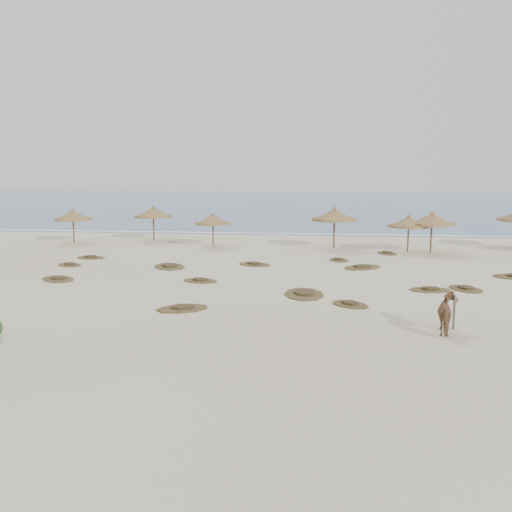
% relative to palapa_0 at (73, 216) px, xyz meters
% --- Properties ---
extents(ground, '(160.00, 160.00, 0.00)m').
position_rel_palapa_0_xyz_m(ground, '(17.23, -17.79, -2.09)').
color(ground, beige).
rests_on(ground, ground).
extents(ocean, '(200.00, 100.00, 0.01)m').
position_rel_palapa_0_xyz_m(ocean, '(17.23, 57.21, -2.08)').
color(ocean, '#2D5A88').
rests_on(ocean, ground).
extents(foam_line, '(70.00, 0.60, 0.01)m').
position_rel_palapa_0_xyz_m(foam_line, '(17.23, 8.21, -2.08)').
color(foam_line, white).
rests_on(foam_line, ground).
extents(palapa_0, '(3.80, 3.80, 2.69)m').
position_rel_palapa_0_xyz_m(palapa_0, '(0.00, 0.00, 0.00)').
color(palapa_0, brown).
rests_on(palapa_0, ground).
extents(palapa_1, '(3.88, 3.88, 2.82)m').
position_rel_palapa_0_xyz_m(palapa_1, '(5.70, 2.36, 0.10)').
color(palapa_1, brown).
rests_on(palapa_1, ground).
extents(palapa_2, '(2.76, 2.76, 2.51)m').
position_rel_palapa_0_xyz_m(palapa_2, '(11.22, -0.79, -0.14)').
color(palapa_2, brown).
rests_on(palapa_2, ground).
extents(palapa_3, '(3.66, 3.66, 3.06)m').
position_rel_palapa_0_xyz_m(palapa_3, '(20.11, -0.80, 0.29)').
color(palapa_3, brown).
rests_on(palapa_3, ground).
extents(palapa_4, '(3.84, 3.84, 2.88)m').
position_rel_palapa_0_xyz_m(palapa_4, '(26.71, -2.04, 0.15)').
color(palapa_4, brown).
rests_on(palapa_4, ground).
extents(palapa_5, '(3.48, 3.48, 2.64)m').
position_rel_palapa_0_xyz_m(palapa_5, '(25.16, -2.09, -0.04)').
color(palapa_5, brown).
rests_on(palapa_5, ground).
extents(horse, '(0.91, 1.71, 1.39)m').
position_rel_palapa_0_xyz_m(horse, '(23.81, -22.25, -1.39)').
color(horse, brown).
rests_on(horse, ground).
extents(fence_post_near, '(0.12, 0.12, 1.21)m').
position_rel_palapa_0_xyz_m(fence_post_near, '(24.11, -21.68, -1.48)').
color(fence_post_near, '#6A624F').
rests_on(fence_post_near, ground).
extents(scrub_0, '(2.60, 2.54, 0.16)m').
position_rel_palapa_0_xyz_m(scrub_0, '(5.84, -14.63, -2.03)').
color(scrub_0, brown).
rests_on(scrub_0, ground).
extents(scrub_1, '(2.73, 3.13, 0.16)m').
position_rel_palapa_0_xyz_m(scrub_1, '(10.50, -10.17, -2.03)').
color(scrub_1, brown).
rests_on(scrub_1, ground).
extents(scrub_2, '(2.12, 1.69, 0.16)m').
position_rel_palapa_0_xyz_m(scrub_2, '(13.23, -14.18, -2.03)').
color(scrub_2, brown).
rests_on(scrub_2, ground).
extents(scrub_3, '(2.93, 2.89, 0.16)m').
position_rel_palapa_0_xyz_m(scrub_3, '(21.67, -9.06, -2.03)').
color(scrub_3, brown).
rests_on(scrub_3, ground).
extents(scrub_4, '(1.96, 2.31, 0.16)m').
position_rel_palapa_0_xyz_m(scrub_4, '(26.17, -14.59, -2.03)').
color(scrub_4, brown).
rests_on(scrub_4, ground).
extents(scrub_6, '(2.23, 1.74, 0.16)m').
position_rel_palapa_0_xyz_m(scrub_6, '(4.54, -7.43, -2.03)').
color(scrub_6, brown).
rests_on(scrub_6, ground).
extents(scrub_7, '(1.52, 1.95, 0.16)m').
position_rel_palapa_0_xyz_m(scrub_7, '(20.37, -6.50, -2.03)').
color(scrub_7, brown).
rests_on(scrub_7, ground).
extents(scrub_8, '(2.07, 1.92, 0.16)m').
position_rel_palapa_0_xyz_m(scrub_8, '(4.45, -10.33, -2.03)').
color(scrub_8, brown).
rests_on(scrub_8, ground).
extents(scrub_9, '(2.08, 2.93, 0.16)m').
position_rel_palapa_0_xyz_m(scrub_9, '(18.61, -16.69, -2.03)').
color(scrub_9, brown).
rests_on(scrub_9, ground).
extents(scrub_10, '(1.76, 2.13, 0.16)m').
position_rel_palapa_0_xyz_m(scrub_10, '(23.69, -3.16, -2.03)').
color(scrub_10, brown).
rests_on(scrub_10, ground).
extents(scrub_11, '(2.56, 2.25, 0.16)m').
position_rel_palapa_0_xyz_m(scrub_11, '(13.80, -20.02, -2.03)').
color(scrub_11, brown).
rests_on(scrub_11, ground).
extents(scrub_12, '(2.08, 2.07, 0.16)m').
position_rel_palapa_0_xyz_m(scrub_12, '(20.61, -18.46, -2.03)').
color(scrub_12, brown).
rests_on(scrub_12, ground).
extents(scrub_13, '(2.51, 2.23, 0.16)m').
position_rel_palapa_0_xyz_m(scrub_13, '(15.32, -8.79, -2.03)').
color(scrub_13, brown).
rests_on(scrub_13, ground).
extents(scrub_14, '(2.03, 1.43, 0.16)m').
position_rel_palapa_0_xyz_m(scrub_14, '(24.46, -15.03, -2.03)').
color(scrub_14, brown).
rests_on(scrub_14, ground).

